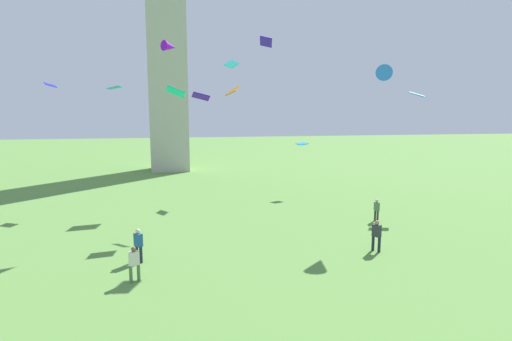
{
  "coord_description": "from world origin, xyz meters",
  "views": [
    {
      "loc": [
        -5.04,
        -6.59,
        7.94
      ],
      "look_at": [
        -0.01,
        19.23,
        4.07
      ],
      "focal_mm": 28.17,
      "sensor_mm": 36.0,
      "label": 1
    }
  ],
  "objects_px": {
    "kite_flying_10": "(417,94)",
    "kite_flying_5": "(115,88)",
    "kite_flying_9": "(201,96)",
    "kite_flying_8": "(384,74)",
    "kite_flying_3": "(233,90)",
    "person_0": "(377,209)",
    "kite_flying_0": "(231,64)",
    "kite_flying_6": "(170,47)",
    "person_1": "(134,262)",
    "kite_flying_2": "(176,92)",
    "kite_flying_1": "(50,85)",
    "person_2": "(138,243)",
    "kite_flying_7": "(302,144)",
    "person_3": "(377,234)",
    "kite_flying_4": "(266,42)"
  },
  "relations": [
    {
      "from": "kite_flying_3",
      "to": "person_2",
      "type": "bearing_deg",
      "value": 5.24
    },
    {
      "from": "person_2",
      "to": "kite_flying_8",
      "type": "relative_size",
      "value": 0.93
    },
    {
      "from": "kite_flying_0",
      "to": "kite_flying_10",
      "type": "distance_m",
      "value": 15.52
    },
    {
      "from": "person_1",
      "to": "kite_flying_9",
      "type": "height_order",
      "value": "kite_flying_9"
    },
    {
      "from": "kite_flying_1",
      "to": "kite_flying_8",
      "type": "bearing_deg",
      "value": 123.66
    },
    {
      "from": "person_1",
      "to": "kite_flying_3",
      "type": "xyz_separation_m",
      "value": [
        7.46,
        19.79,
        8.97
      ]
    },
    {
      "from": "kite_flying_5",
      "to": "kite_flying_1",
      "type": "bearing_deg",
      "value": 34.81
    },
    {
      "from": "person_1",
      "to": "person_2",
      "type": "bearing_deg",
      "value": -115.59
    },
    {
      "from": "kite_flying_10",
      "to": "kite_flying_5",
      "type": "bearing_deg",
      "value": 15.7
    },
    {
      "from": "kite_flying_2",
      "to": "kite_flying_9",
      "type": "xyz_separation_m",
      "value": [
        1.76,
        -6.24,
        -0.61
      ]
    },
    {
      "from": "kite_flying_3",
      "to": "kite_flying_9",
      "type": "relative_size",
      "value": 1.58
    },
    {
      "from": "kite_flying_8",
      "to": "person_0",
      "type": "bearing_deg",
      "value": -66.78
    },
    {
      "from": "kite_flying_1",
      "to": "person_2",
      "type": "bearing_deg",
      "value": 83.92
    },
    {
      "from": "kite_flying_1",
      "to": "kite_flying_3",
      "type": "distance_m",
      "value": 15.56
    },
    {
      "from": "person_2",
      "to": "kite_flying_2",
      "type": "height_order",
      "value": "kite_flying_2"
    },
    {
      "from": "person_2",
      "to": "kite_flying_4",
      "type": "xyz_separation_m",
      "value": [
        8.04,
        5.28,
        11.42
      ]
    },
    {
      "from": "person_0",
      "to": "kite_flying_6",
      "type": "bearing_deg",
      "value": 74.72
    },
    {
      "from": "kite_flying_5",
      "to": "kite_flying_7",
      "type": "relative_size",
      "value": 1.09
    },
    {
      "from": "kite_flying_7",
      "to": "kite_flying_2",
      "type": "bearing_deg",
      "value": -16.69
    },
    {
      "from": "kite_flying_5",
      "to": "kite_flying_8",
      "type": "relative_size",
      "value": 0.71
    },
    {
      "from": "kite_flying_0",
      "to": "kite_flying_4",
      "type": "bearing_deg",
      "value": 167.31
    },
    {
      "from": "kite_flying_5",
      "to": "kite_flying_6",
      "type": "distance_m",
      "value": 8.99
    },
    {
      "from": "kite_flying_1",
      "to": "kite_flying_10",
      "type": "height_order",
      "value": "kite_flying_1"
    },
    {
      "from": "kite_flying_9",
      "to": "kite_flying_6",
      "type": "bearing_deg",
      "value": -27.54
    },
    {
      "from": "kite_flying_1",
      "to": "kite_flying_2",
      "type": "height_order",
      "value": "kite_flying_1"
    },
    {
      "from": "kite_flying_7",
      "to": "kite_flying_10",
      "type": "height_order",
      "value": "kite_flying_10"
    },
    {
      "from": "person_0",
      "to": "kite_flying_6",
      "type": "distance_m",
      "value": 18.84
    },
    {
      "from": "kite_flying_3",
      "to": "person_0",
      "type": "bearing_deg",
      "value": 64.44
    },
    {
      "from": "person_3",
      "to": "kite_flying_6",
      "type": "bearing_deg",
      "value": -159.76
    },
    {
      "from": "kite_flying_1",
      "to": "kite_flying_9",
      "type": "height_order",
      "value": "kite_flying_1"
    },
    {
      "from": "person_2",
      "to": "kite_flying_10",
      "type": "height_order",
      "value": "kite_flying_10"
    },
    {
      "from": "kite_flying_3",
      "to": "kite_flying_10",
      "type": "distance_m",
      "value": 16.3
    },
    {
      "from": "kite_flying_1",
      "to": "kite_flying_4",
      "type": "distance_m",
      "value": 18.43
    },
    {
      "from": "kite_flying_1",
      "to": "kite_flying_5",
      "type": "relative_size",
      "value": 0.71
    },
    {
      "from": "kite_flying_7",
      "to": "kite_flying_9",
      "type": "relative_size",
      "value": 1.0
    },
    {
      "from": "person_0",
      "to": "person_2",
      "type": "height_order",
      "value": "person_2"
    },
    {
      "from": "person_2",
      "to": "kite_flying_8",
      "type": "xyz_separation_m",
      "value": [
        16.26,
        4.76,
        9.44
      ]
    },
    {
      "from": "person_3",
      "to": "kite_flying_2",
      "type": "distance_m",
      "value": 20.28
    },
    {
      "from": "kite_flying_1",
      "to": "kite_flying_2",
      "type": "relative_size",
      "value": 0.62
    },
    {
      "from": "person_0",
      "to": "kite_flying_8",
      "type": "distance_m",
      "value": 9.55
    },
    {
      "from": "kite_flying_0",
      "to": "person_1",
      "type": "bearing_deg",
      "value": 125.55
    },
    {
      "from": "person_2",
      "to": "person_3",
      "type": "distance_m",
      "value": 13.22
    },
    {
      "from": "kite_flying_9",
      "to": "kite_flying_8",
      "type": "bearing_deg",
      "value": 165.56
    },
    {
      "from": "kite_flying_7",
      "to": "person_0",
      "type": "bearing_deg",
      "value": 76.27
    },
    {
      "from": "kite_flying_2",
      "to": "kite_flying_10",
      "type": "distance_m",
      "value": 20.14
    },
    {
      "from": "kite_flying_0",
      "to": "kite_flying_6",
      "type": "bearing_deg",
      "value": 86.77
    },
    {
      "from": "person_2",
      "to": "kite_flying_7",
      "type": "distance_m",
      "value": 21.38
    },
    {
      "from": "person_2",
      "to": "person_3",
      "type": "xyz_separation_m",
      "value": [
        13.19,
        -0.88,
        -0.0
      ]
    },
    {
      "from": "person_0",
      "to": "kite_flying_10",
      "type": "height_order",
      "value": "kite_flying_10"
    },
    {
      "from": "person_2",
      "to": "kite_flying_10",
      "type": "distance_m",
      "value": 25.13
    }
  ]
}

